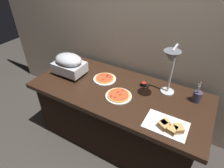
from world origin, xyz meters
The scene contains 10 objects.
ground_plane centered at (0.00, 0.00, 0.00)m, with size 8.00×8.00×0.00m, color #38332D.
back_wall centered at (0.00, 0.50, 1.20)m, with size 4.40×0.04×2.40m, color tan.
buffet_table centered at (0.00, 0.00, 0.39)m, with size 1.90×0.84×0.76m.
chafing_dish centered at (-0.64, -0.01, 0.91)m, with size 0.36×0.25×0.26m.
heat_lamp centered at (0.46, 0.11, 1.18)m, with size 0.15×0.30×0.54m.
pizza_plate_front centered at (0.06, -0.10, 0.77)m, with size 0.27×0.27×0.03m.
pizza_plate_center centered at (-0.23, 0.10, 0.77)m, with size 0.26×0.26×0.03m.
sandwich_platter centered at (0.61, -0.26, 0.78)m, with size 0.36×0.24×0.06m.
sauce_cup_near centered at (0.21, 0.21, 0.78)m, with size 0.07×0.07×0.04m.
utensil_holder centered at (0.75, 0.22, 0.82)m, with size 0.08×0.08×0.22m.
Camera 1 is at (0.74, -1.42, 1.98)m, focal length 30.17 mm.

